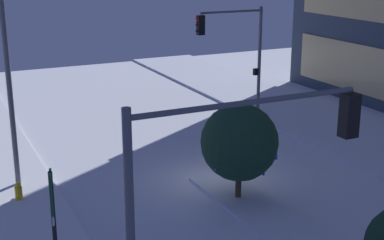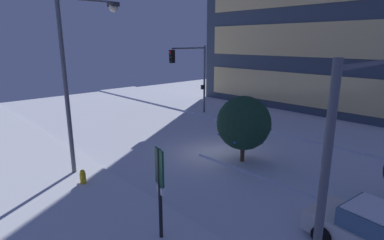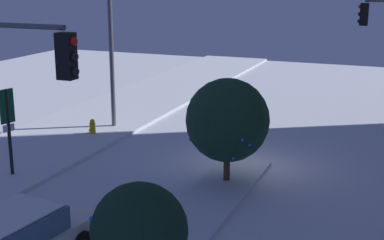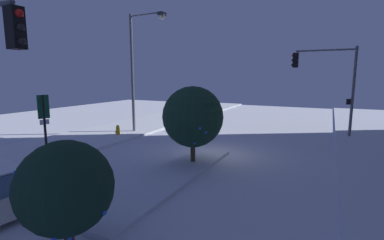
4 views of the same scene
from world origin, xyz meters
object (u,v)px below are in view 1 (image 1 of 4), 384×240
object	(u,v)px
street_lamp_arched	(27,49)
decorated_tree_left_of_median	(239,142)
parking_info_sign	(53,211)
traffic_light_corner_near_right	(234,176)
fire_hydrant	(19,193)
traffic_light_corner_far_left	(236,43)

from	to	relation	value
street_lamp_arched	decorated_tree_left_of_median	world-z (taller)	street_lamp_arched
street_lamp_arched	parking_info_sign	xyz separation A→B (m)	(6.92, -0.83, -3.29)
street_lamp_arched	traffic_light_corner_near_right	bearing A→B (deg)	-77.34
street_lamp_arched	fire_hydrant	size ratio (longest dim) A/B	10.49
traffic_light_corner_far_left	fire_hydrant	distance (m)	14.54
parking_info_sign	decorated_tree_left_of_median	bearing A→B (deg)	31.21
fire_hydrant	traffic_light_corner_far_left	bearing A→B (deg)	116.64
street_lamp_arched	decorated_tree_left_of_median	size ratio (longest dim) A/B	2.27
traffic_light_corner_far_left	parking_info_sign	size ratio (longest dim) A/B	1.89
traffic_light_corner_far_left	parking_info_sign	distance (m)	17.26
traffic_light_corner_near_right	parking_info_sign	size ratio (longest dim) A/B	1.91
traffic_light_corner_far_left	fire_hydrant	xyz separation A→B (m)	(6.31, -12.57, -3.68)
street_lamp_arched	parking_info_sign	size ratio (longest dim) A/B	2.61
traffic_light_corner_near_right	street_lamp_arched	size ratio (longest dim) A/B	0.73
decorated_tree_left_of_median	parking_info_sign	bearing A→B (deg)	-72.52
fire_hydrant	parking_info_sign	world-z (taller)	parking_info_sign
traffic_light_corner_near_right	street_lamp_arched	xyz separation A→B (m)	(-11.65, -1.99, 1.05)
traffic_light_corner_far_left	street_lamp_arched	world-z (taller)	street_lamp_arched
traffic_light_corner_far_left	decorated_tree_left_of_median	size ratio (longest dim) A/B	1.64
traffic_light_corner_near_right	decorated_tree_left_of_median	size ratio (longest dim) A/B	1.66
traffic_light_corner_near_right	street_lamp_arched	world-z (taller)	street_lamp_arched
decorated_tree_left_of_median	street_lamp_arched	bearing A→B (deg)	-126.73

